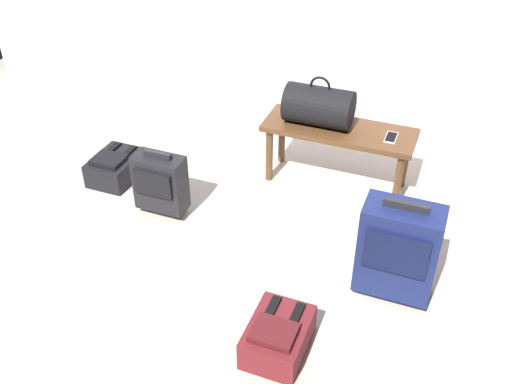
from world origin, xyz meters
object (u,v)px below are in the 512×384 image
Objects in this scene: duffel_bag_black at (319,106)px; suitcase_small_charcoal at (160,182)px; bench at (339,137)px; suitcase_upright_navy at (398,249)px; backpack_dark at (116,167)px; backpack_maroon at (278,336)px; cell_phone at (391,137)px.

suitcase_small_charcoal is at bearing -136.89° from duffel_bag_black.
bench is at bearing 38.23° from suitcase_small_charcoal.
suitcase_small_charcoal is (-1.51, 0.18, -0.08)m from suitcase_upright_navy.
duffel_bag_black is 1.47m from backpack_dark.
bench is at bearing 94.54° from backpack_maroon.
bench is 0.25m from duffel_bag_black.
duffel_bag_black is at bearing 178.89° from cell_phone.
backpack_maroon is at bearing -127.07° from suitcase_upright_navy.
bench is 0.35m from cell_phone.
duffel_bag_black is 3.06× the size of cell_phone.
suitcase_upright_navy reaches higher than bench.
cell_phone is 0.38× the size of backpack_maroon.
backpack_dark is (-1.56, 1.01, 0.00)m from backpack_maroon.
bench is at bearing -0.00° from duffel_bag_black.
suitcase_small_charcoal reaches higher than bench.
backpack_maroon is (-0.45, -0.59, -0.22)m from suitcase_upright_navy.
bench is 1.09m from suitcase_upright_navy.
suitcase_upright_navy is at bearing -52.30° from duffel_bag_black.
duffel_bag_black is (-0.15, 0.00, 0.20)m from bench.
backpack_dark is (-2.01, 0.42, -0.22)m from suitcase_upright_navy.
bench is 2.63× the size of backpack_maroon.
backpack_maroon is at bearing -98.29° from cell_phone.
suitcase_upright_navy is 2.07m from backpack_dark.
suitcase_small_charcoal is 1.21× the size of backpack_maroon.
cell_phone is 0.23× the size of suitcase_upright_navy.
cell_phone is at bearing 15.67° from backpack_dark.
suitcase_upright_navy is 1.62× the size of backpack_dark.
duffel_bag_black reaches higher than cell_phone.
bench is 1.62× the size of suitcase_upright_navy.
suitcase_small_charcoal reaches higher than backpack_dark.
cell_phone is 1.57m from backpack_maroon.
backpack_dark is at bearing 154.79° from suitcase_small_charcoal.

